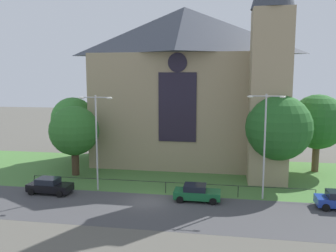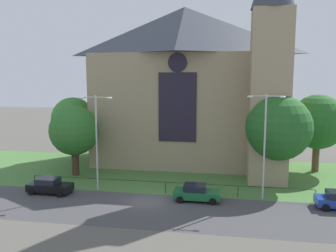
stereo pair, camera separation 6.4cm
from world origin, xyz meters
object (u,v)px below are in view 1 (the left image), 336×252
Objects in this scene: streetlamp_near at (96,132)px; streetlamp_far at (265,135)px; tree_right_far at (318,122)px; parked_car_green at (197,193)px; tree_left_near at (74,131)px; tree_right_near at (279,128)px; parked_car_black at (50,186)px; tree_left_far at (73,119)px; church_building at (189,84)px.

streetlamp_far reaches higher than streetlamp_near.
tree_right_far is 18.79m from parked_car_green.
streetlamp_far is (20.47, -4.78, 0.92)m from tree_left_near.
parked_car_black is (-21.98, -6.22, -5.31)m from tree_right_near.
tree_left_far is 2.03× the size of parked_car_green.
tree_left_far is 0.93× the size of tree_right_far.
tree_left_far is 1.07× the size of tree_left_near.
church_building reaches higher than streetlamp_near.
tree_right_near is at bearing 68.19° from streetlamp_far.
tree_left_near reaches higher than parked_car_black.
tree_right_near is at bearing -41.22° from church_building.
tree_left_near is at bearing 179.08° from tree_right_near.
church_building is at bearing 60.09° from streetlamp_near.
tree_left_near reaches higher than parked_car_green.
tree_left_near is at bearing 156.30° from parked_car_green.
parked_car_green is at bearing -136.12° from tree_right_far.
tree_right_far is at bearing 27.53° from parked_car_black.
streetlamp_near is at bearing -46.83° from tree_left_near.
parked_car_green is (14.24, 0.32, 0.00)m from parked_car_black.
tree_right_far is (15.39, -2.25, -4.33)m from church_building.
streetlamp_near is 15.99m from streetlamp_far.
church_building is 6.17× the size of parked_car_green.
church_building reaches higher than tree_left_near.
parked_car_green is at bearing -142.70° from tree_right_near.
tree_right_far is 2.15× the size of parked_car_black.
streetlamp_far reaches higher than tree_left_near.
church_building is 21.42m from parked_car_black.
tree_right_far is (5.27, 6.62, -0.12)m from tree_right_near.
parked_car_green is at bearing -35.47° from tree_left_far.
parked_car_black is at bearing -75.90° from tree_left_far.
streetlamp_near is 0.97× the size of streetlamp_far.
parked_car_black is at bearing -128.19° from church_building.
tree_left_far reaches higher than parked_car_black.
tree_right_far is at bearing 51.46° from tree_right_near.
church_building is 16.15m from tree_right_far.
parked_car_black is at bearing -174.93° from streetlamp_far.
church_building is 2.76× the size of streetlamp_near.
streetlamp_far is at bearing -13.14° from tree_left_near.
parked_car_green is (2.37, -14.77, -9.53)m from church_building.
tree_right_near is 2.21× the size of parked_car_black.
streetlamp_far is (15.99, 0.00, 0.14)m from streetlamp_near.
streetlamp_far is at bearing -25.06° from tree_left_far.
streetlamp_near reaches higher than tree_left_far.
tree_left_far is 0.88× the size of streetlamp_far.
parked_car_black is 1.01× the size of parked_car_green.
streetlamp_far is (23.41, -10.94, 0.35)m from tree_left_far.
streetlamp_far is at bearing -57.86° from church_building.
tree_right_near is 11.09m from parked_car_green.
church_building is 3.26× the size of tree_left_near.
tree_right_far reaches higher than parked_car_green.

